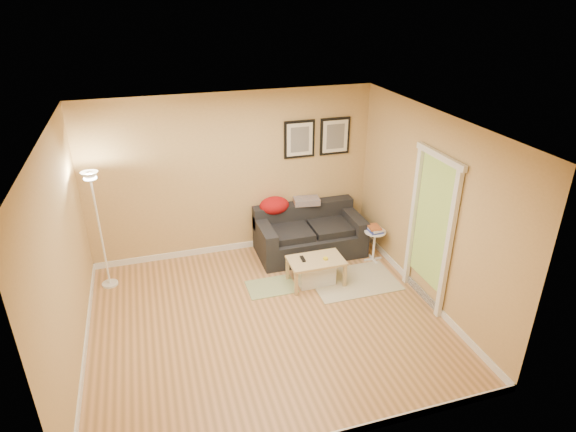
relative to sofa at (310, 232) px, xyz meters
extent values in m
plane|color=tan|center=(-1.13, -1.53, -0.38)|extent=(4.50, 4.50, 0.00)
plane|color=white|center=(-1.13, -1.53, 2.23)|extent=(4.50, 4.50, 0.00)
plane|color=tan|center=(-1.13, 0.47, 0.92)|extent=(4.50, 0.00, 4.50)
plane|color=tan|center=(-1.13, -3.53, 0.92)|extent=(4.50, 0.00, 4.50)
plane|color=tan|center=(-3.38, -1.53, 0.92)|extent=(0.00, 4.00, 4.00)
plane|color=tan|center=(1.12, -1.53, 0.92)|extent=(0.00, 4.00, 4.00)
cube|color=white|center=(-1.13, 0.46, -0.33)|extent=(4.50, 0.02, 0.10)
cube|color=white|center=(-3.37, -1.53, -0.33)|extent=(0.02, 4.00, 0.10)
cube|color=white|center=(1.11, -1.53, -0.33)|extent=(0.02, 4.00, 0.10)
cube|color=beige|center=(0.34, -1.02, -0.37)|extent=(1.25, 0.85, 0.01)
cube|color=#668C4C|center=(-0.87, -0.81, -0.37)|extent=(0.70, 0.50, 0.01)
cube|color=black|center=(-0.40, -0.84, 0.03)|extent=(0.06, 0.16, 0.02)
cylinder|color=yellow|center=(-0.09, -0.93, 0.04)|extent=(0.07, 0.07, 0.03)
camera|label=1|loc=(-2.37, -6.54, 3.60)|focal=30.11mm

